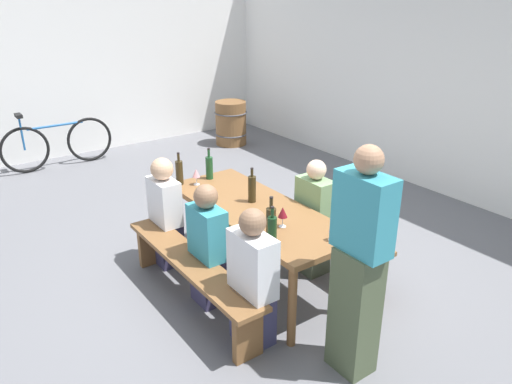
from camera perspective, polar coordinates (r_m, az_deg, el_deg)
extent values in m
plane|color=slate|center=(4.77, 0.00, -10.04)|extent=(24.00, 24.00, 0.00)
cube|color=white|center=(6.65, 24.84, 12.17)|extent=(14.00, 0.20, 3.20)
cube|color=white|center=(8.61, -20.43, 14.74)|extent=(0.20, 7.14, 3.20)
cube|color=brown|center=(4.42, 0.00, -2.10)|extent=(1.99, 0.77, 0.05)
cylinder|color=brown|center=(5.14, -8.95, -3.30)|extent=(0.07, 0.07, 0.70)
cylinder|color=brown|center=(3.81, 4.21, -13.13)|extent=(0.07, 0.07, 0.70)
cylinder|color=brown|center=(5.43, -2.88, -1.59)|extent=(0.07, 0.07, 0.70)
cylinder|color=brown|center=(4.19, 11.15, -9.89)|extent=(0.07, 0.07, 0.70)
cube|color=brown|center=(4.24, -7.60, -7.97)|extent=(1.89, 0.30, 0.04)
cube|color=brown|center=(5.02, -12.13, -6.09)|extent=(0.06, 0.24, 0.41)
cube|color=brown|center=(3.77, -0.96, -16.32)|extent=(0.06, 0.24, 0.41)
cube|color=brown|center=(4.94, 6.46, -3.26)|extent=(1.89, 0.30, 0.04)
cube|color=brown|center=(5.62, 0.62, -2.30)|extent=(0.06, 0.24, 0.41)
cube|color=brown|center=(4.54, 13.55, -9.52)|extent=(0.06, 0.24, 0.41)
cylinder|color=#332814|center=(4.95, -8.88, 2.22)|extent=(0.07, 0.07, 0.24)
cylinder|color=#332814|center=(4.90, -8.99, 3.98)|extent=(0.03, 0.03, 0.08)
cylinder|color=black|center=(4.88, -9.02, 4.48)|extent=(0.03, 0.03, 0.01)
cylinder|color=#194723|center=(5.06, -5.44, 2.79)|extent=(0.07, 0.07, 0.23)
cylinder|color=#194723|center=(5.01, -5.50, 4.50)|extent=(0.03, 0.03, 0.08)
cylinder|color=black|center=(5.00, -5.53, 5.02)|extent=(0.03, 0.03, 0.01)
cylinder|color=#332814|center=(4.48, -0.46, 0.32)|extent=(0.07, 0.07, 0.25)
cylinder|color=#332814|center=(4.42, -0.47, 2.24)|extent=(0.03, 0.03, 0.07)
cylinder|color=black|center=(4.41, -0.47, 2.75)|extent=(0.03, 0.03, 0.01)
cylinder|color=#332814|center=(3.87, 1.75, -3.53)|extent=(0.08, 0.08, 0.24)
cylinder|color=#332814|center=(3.80, 1.78, -1.34)|extent=(0.03, 0.03, 0.09)
cylinder|color=black|center=(3.78, 1.79, -0.64)|extent=(0.03, 0.03, 0.01)
cylinder|color=#143319|center=(3.73, 1.88, -4.61)|extent=(0.07, 0.07, 0.24)
cylinder|color=#143319|center=(3.66, 1.91, -2.43)|extent=(0.03, 0.03, 0.08)
cylinder|color=black|center=(3.64, 1.92, -1.79)|extent=(0.03, 0.03, 0.01)
cylinder|color=silver|center=(4.06, 3.08, -4.01)|extent=(0.06, 0.06, 0.01)
cylinder|color=silver|center=(4.04, 3.09, -3.45)|extent=(0.01, 0.01, 0.08)
cone|color=maroon|center=(4.01, 3.12, -2.34)|extent=(0.08, 0.08, 0.09)
cylinder|color=silver|center=(4.96, -6.90, 0.89)|extent=(0.06, 0.06, 0.01)
cylinder|color=silver|center=(4.94, -6.92, 1.33)|extent=(0.01, 0.01, 0.08)
cone|color=#D18C93|center=(4.91, -6.97, 2.20)|extent=(0.08, 0.08, 0.08)
cylinder|color=silver|center=(3.89, 8.82, -5.53)|extent=(0.06, 0.06, 0.01)
cylinder|color=silver|center=(3.88, 8.85, -5.05)|extent=(0.01, 0.01, 0.07)
cone|color=#D18C93|center=(3.84, 8.92, -4.03)|extent=(0.06, 0.06, 0.09)
cube|color=#35314F|center=(5.00, -10.22, -5.79)|extent=(0.28, 0.24, 0.45)
cube|color=silver|center=(4.81, -10.58, -1.07)|extent=(0.37, 0.20, 0.45)
sphere|color=tan|center=(4.69, -10.87, 2.64)|extent=(0.21, 0.21, 0.21)
cube|color=#393455|center=(4.37, -5.45, -9.95)|extent=(0.27, 0.24, 0.45)
cube|color=teal|center=(4.15, -5.67, -4.68)|extent=(0.36, 0.20, 0.45)
sphere|color=#846047|center=(4.01, -5.85, -0.51)|extent=(0.20, 0.20, 0.20)
cube|color=#3A395F|center=(3.92, -0.38, -14.19)|extent=(0.30, 0.24, 0.45)
cube|color=silver|center=(3.66, -0.39, -8.33)|extent=(0.40, 0.20, 0.48)
sphere|color=#846047|center=(3.49, -0.41, -3.51)|extent=(0.20, 0.20, 0.20)
cube|color=#414B38|center=(4.82, 6.56, -6.72)|extent=(0.27, 0.24, 0.45)
cube|color=#729966|center=(4.60, 6.82, -1.48)|extent=(0.36, 0.20, 0.51)
sphere|color=beige|center=(4.47, 7.02, 2.59)|extent=(0.18, 0.18, 0.18)
cube|color=#485439|center=(3.59, 11.39, -13.43)|extent=(0.30, 0.24, 0.97)
cube|color=teal|center=(3.22, 12.40, -2.48)|extent=(0.39, 0.20, 0.54)
sphere|color=#A87A5B|center=(3.08, 12.96, 3.69)|extent=(0.19, 0.19, 0.19)
cylinder|color=brown|center=(8.73, -2.93, 8.00)|extent=(0.54, 0.54, 0.76)
torus|color=#4C4C51|center=(8.69, -2.96, 9.22)|extent=(0.57, 0.57, 0.02)
torus|color=#4C4C51|center=(8.78, -2.91, 6.80)|extent=(0.57, 0.57, 0.02)
torus|color=black|center=(8.27, -18.75, 5.80)|extent=(0.05, 0.70, 0.70)
torus|color=black|center=(8.07, -25.24, 4.42)|extent=(0.05, 0.70, 0.70)
cylinder|color=#1E5999|center=(8.08, -22.26, 7.15)|extent=(0.04, 0.82, 0.04)
cylinder|color=#1E5999|center=(8.00, -25.53, 6.11)|extent=(0.03, 0.03, 0.50)
cube|color=black|center=(7.94, -25.86, 7.97)|extent=(0.20, 0.08, 0.05)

